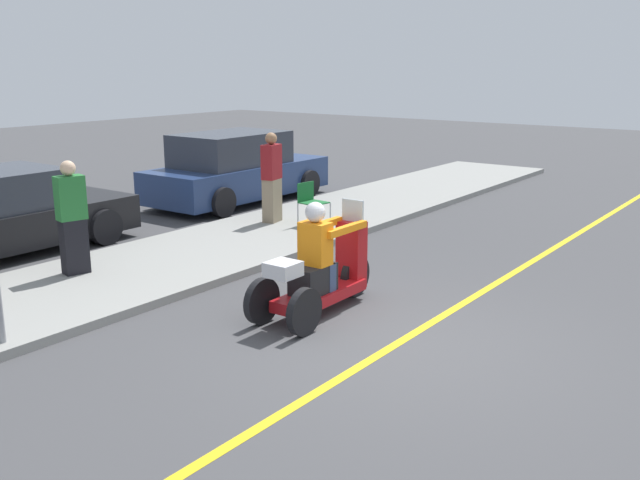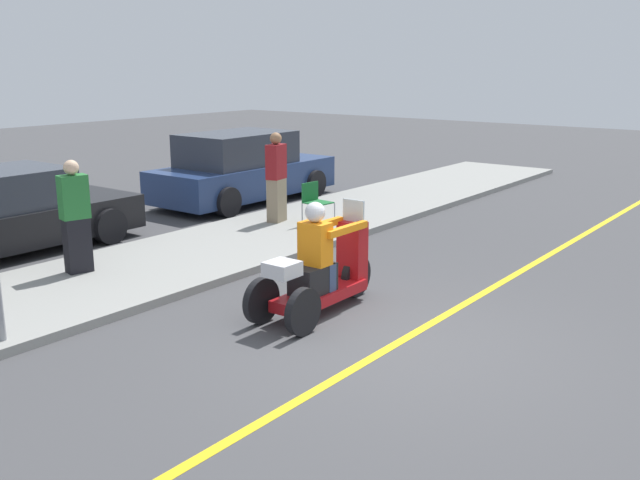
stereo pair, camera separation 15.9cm
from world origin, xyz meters
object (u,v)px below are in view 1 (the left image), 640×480
at_px(motorcycle_trike, 320,273).
at_px(spectator_mid_group, 72,220).
at_px(parked_car_lot_left, 236,170).
at_px(spectator_far_back, 272,179).
at_px(folding_chair_curbside, 310,199).

distance_m(motorcycle_trike, spectator_mid_group, 3.91).
xyz_separation_m(motorcycle_trike, spectator_mid_group, (-1.05, 3.75, 0.40)).
bearing_deg(parked_car_lot_left, motorcycle_trike, -129.17).
relative_size(spectator_far_back, folding_chair_curbside, 2.13).
height_order(spectator_far_back, folding_chair_curbside, spectator_far_back).
bearing_deg(motorcycle_trike, spectator_far_back, 47.26).
xyz_separation_m(spectator_far_back, folding_chair_curbside, (0.20, -0.79, -0.34)).
height_order(motorcycle_trike, folding_chair_curbside, motorcycle_trike).
xyz_separation_m(motorcycle_trike, spectator_far_back, (3.40, 3.68, 0.43)).
xyz_separation_m(folding_chair_curbside, parked_car_lot_left, (1.33, 3.16, 0.13)).
bearing_deg(parked_car_lot_left, folding_chair_curbside, -112.88).
height_order(spectator_far_back, parked_car_lot_left, spectator_far_back).
distance_m(spectator_mid_group, spectator_far_back, 4.45).
bearing_deg(spectator_far_back, folding_chair_curbside, -76.08).
bearing_deg(spectator_far_back, motorcycle_trike, -132.74).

